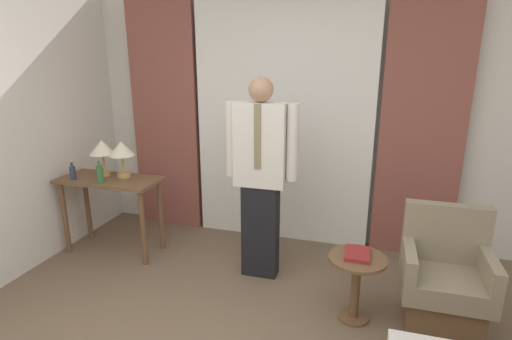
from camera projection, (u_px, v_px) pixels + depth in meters
name	position (u px, v px, depth m)	size (l,w,h in m)	color
wall_back	(285.00, 115.00, 4.26)	(10.00, 0.06, 2.70)	silver
curtain_sheer_center	(282.00, 123.00, 4.15)	(1.86, 0.06, 2.58)	white
curtain_drape_left	(165.00, 117.00, 4.52)	(0.78, 0.06, 2.58)	brown
curtain_drape_right	(422.00, 129.00, 3.79)	(0.78, 0.06, 2.58)	brown
desk	(111.00, 193.00, 4.01)	(1.02, 0.46, 0.79)	brown
table_lamp_left	(102.00, 149.00, 4.00)	(0.25, 0.25, 0.37)	tan
table_lamp_right	(122.00, 151.00, 3.94)	(0.25, 0.25, 0.37)	tan
bottle_near_edge	(73.00, 173.00, 3.92)	(0.06, 0.06, 0.17)	#2D3851
bottle_by_lamp	(100.00, 174.00, 3.80)	(0.06, 0.06, 0.22)	#336638
person	(261.00, 173.00, 3.47)	(0.64, 0.22, 1.80)	black
armchair	(444.00, 282.00, 2.97)	(0.61, 0.53, 0.89)	brown
side_table	(356.00, 277.00, 3.01)	(0.43, 0.43, 0.53)	brown
book	(358.00, 254.00, 2.98)	(0.18, 0.24, 0.03)	maroon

